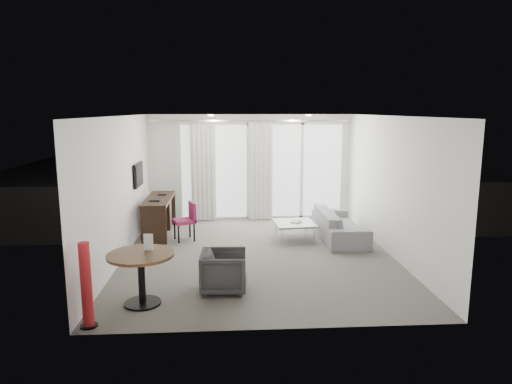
{
  "coord_description": "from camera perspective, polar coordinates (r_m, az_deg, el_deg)",
  "views": [
    {
      "loc": [
        -0.56,
        -8.28,
        2.71
      ],
      "look_at": [
        0.0,
        0.6,
        1.1
      ],
      "focal_mm": 32.0,
      "sensor_mm": 36.0,
      "label": 1
    }
  ],
  "objects": [
    {
      "name": "wall_right",
      "position": [
        8.94,
        16.45,
        0.76
      ],
      "size": [
        0.0,
        6.0,
        2.6
      ],
      "primitive_type": "cube",
      "color": "silver",
      "rests_on": "ground"
    },
    {
      "name": "red_lamp",
      "position": [
        6.18,
        -20.46,
        -10.87
      ],
      "size": [
        0.29,
        0.29,
        1.1
      ],
      "primitive_type": "cylinder",
      "rotation": [
        0.0,
        0.0,
        -0.4
      ],
      "color": "#B31F22",
      "rests_on": "floor"
    },
    {
      "name": "tub_armchair",
      "position": [
        6.98,
        -4.04,
        -9.87
      ],
      "size": [
        0.71,
        0.69,
        0.62
      ],
      "primitive_type": "imported",
      "rotation": [
        0.0,
        0.0,
        1.53
      ],
      "color": "#2E2E2E",
      "rests_on": "floor"
    },
    {
      "name": "desk_chair",
      "position": [
        9.67,
        -8.98,
        -3.67
      ],
      "size": [
        0.56,
        0.54,
        0.81
      ],
      "primitive_type": null,
      "rotation": [
        0.0,
        0.0,
        0.35
      ],
      "color": "#8B234D",
      "rests_on": "floor"
    },
    {
      "name": "curtain_left",
      "position": [
        11.22,
        -6.59,
        2.45
      ],
      "size": [
        0.6,
        0.2,
        2.38
      ],
      "primitive_type": null,
      "color": "silver",
      "rests_on": "ground"
    },
    {
      "name": "rattan_chair_a",
      "position": [
        13.34,
        3.0,
        0.37
      ],
      "size": [
        0.69,
        0.69,
        0.85
      ],
      "primitive_type": null,
      "rotation": [
        0.0,
        0.0,
        -0.23
      ],
      "color": "brown",
      "rests_on": "terrace_slab"
    },
    {
      "name": "sofa",
      "position": [
        9.89,
        10.37,
        -3.99
      ],
      "size": [
        0.82,
        2.09,
        0.61
      ],
      "primitive_type": "imported",
      "rotation": [
        0.0,
        0.0,
        1.57
      ],
      "color": "gray",
      "rests_on": "floor"
    },
    {
      "name": "magazine",
      "position": [
        9.71,
        5.04,
        -3.79
      ],
      "size": [
        0.28,
        0.32,
        0.02
      ],
      "primitive_type": null,
      "rotation": [
        0.0,
        0.0,
        -0.32
      ],
      "color": "gray",
      "rests_on": "coffee_table"
    },
    {
      "name": "ceiling",
      "position": [
        8.3,
        0.26,
        9.49
      ],
      "size": [
        5.0,
        6.0,
        0.0
      ],
      "primitive_type": "cube",
      "color": "white",
      "rests_on": "ground"
    },
    {
      "name": "menu_card",
      "position": [
        6.7,
        -13.25,
        -7.31
      ],
      "size": [
        0.13,
        0.04,
        0.24
      ],
      "primitive_type": null,
      "rotation": [
        0.0,
        0.0,
        -0.1
      ],
      "color": "white",
      "rests_on": "round_table"
    },
    {
      "name": "curtain_track",
      "position": [
        11.12,
        -0.72,
        8.91
      ],
      "size": [
        4.8,
        0.04,
        0.04
      ],
      "primitive_type": null,
      "color": "#B2B2B7",
      "rests_on": "ceiling"
    },
    {
      "name": "wall_front",
      "position": [
        5.5,
        2.35,
        -4.61
      ],
      "size": [
        5.0,
        0.0,
        2.6
      ],
      "primitive_type": "cube",
      "color": "silver",
      "rests_on": "ground"
    },
    {
      "name": "window_frame",
      "position": [
        11.39,
        0.76,
        2.63
      ],
      "size": [
        4.1,
        0.06,
        2.44
      ],
      "primitive_type": null,
      "color": "white",
      "rests_on": "ground"
    },
    {
      "name": "downlight_b",
      "position": [
        10.04,
        6.58,
        9.5
      ],
      "size": [
        0.12,
        0.12,
        0.02
      ],
      "primitive_type": "cylinder",
      "color": "#FFE0B2",
      "rests_on": "ceiling"
    },
    {
      "name": "remote",
      "position": [
        9.64,
        5.46,
        -3.9
      ],
      "size": [
        0.1,
        0.18,
        0.02
      ],
      "primitive_type": null,
      "rotation": [
        0.0,
        0.0,
        -0.27
      ],
      "color": "black",
      "rests_on": "coffee_table"
    },
    {
      "name": "rattan_chair_b",
      "position": [
        13.41,
        7.46,
        0.19
      ],
      "size": [
        0.65,
        0.65,
        0.78
      ],
      "primitive_type": null,
      "rotation": [
        0.0,
        0.0,
        0.26
      ],
      "color": "brown",
      "rests_on": "terrace_slab"
    },
    {
      "name": "coffee_table",
      "position": [
        9.71,
        4.81,
        -4.87
      ],
      "size": [
        0.88,
        0.88,
        0.37
      ],
      "primitive_type": null,
      "rotation": [
        0.0,
        0.0,
        0.08
      ],
      "color": "gray",
      "rests_on": "floor"
    },
    {
      "name": "terrace_slab",
      "position": [
        13.11,
        0.24,
        -1.95
      ],
      "size": [
        5.6,
        3.0,
        0.12
      ],
      "primitive_type": "cube",
      "color": "#4D4D50",
      "rests_on": "ground"
    },
    {
      "name": "wall_left",
      "position": [
        8.63,
        -16.55,
        0.42
      ],
      "size": [
        0.0,
        6.0,
        2.6
      ],
      "primitive_type": "cube",
      "color": "silver",
      "rests_on": "ground"
    },
    {
      "name": "downlight_a",
      "position": [
        9.89,
        -5.65,
        9.51
      ],
      "size": [
        0.12,
        0.12,
        0.02
      ],
      "primitive_type": "cylinder",
      "color": "#FFE0B2",
      "rests_on": "ceiling"
    },
    {
      "name": "round_table",
      "position": [
        6.7,
        -14.1,
        -10.49
      ],
      "size": [
        1.05,
        1.05,
        0.74
      ],
      "primitive_type": null,
      "rotation": [
        0.0,
        0.0,
        0.14
      ],
      "color": "#4E341D",
      "rests_on": "floor"
    },
    {
      "name": "balustrade",
      "position": [
        14.43,
        -0.14,
        1.44
      ],
      "size": [
        5.5,
        0.06,
        1.05
      ],
      "primitive_type": null,
      "color": "#B2B2B7",
      "rests_on": "terrace_slab"
    },
    {
      "name": "desk",
      "position": [
        10.26,
        -11.98,
        -2.95
      ],
      "size": [
        0.54,
        1.73,
        0.81
      ],
      "primitive_type": null,
      "color": "black",
      "rests_on": "floor"
    },
    {
      "name": "window_panel",
      "position": [
        11.4,
        0.76,
        2.64
      ],
      "size": [
        4.0,
        0.02,
        2.38
      ],
      "primitive_type": null,
      "color": "white",
      "rests_on": "ground"
    },
    {
      "name": "rattan_table",
      "position": [
        12.98,
        4.85,
        -0.8
      ],
      "size": [
        0.57,
        0.57,
        0.46
      ],
      "primitive_type": null,
      "rotation": [
        0.0,
        0.0,
        -0.27
      ],
      "color": "brown",
      "rests_on": "terrace_slab"
    },
    {
      "name": "tv",
      "position": [
        10.01,
        -14.49,
        2.12
      ],
      "size": [
        0.05,
        0.8,
        0.5
      ],
      "primitive_type": null,
      "color": "black",
      "rests_on": "wall_left"
    },
    {
      "name": "floor",
      "position": [
        8.73,
        0.25,
        -7.82
      ],
      "size": [
        5.0,
        6.0,
        0.0
      ],
      "primitive_type": "cube",
      "color": "#5C5951",
      "rests_on": "ground"
    },
    {
      "name": "curtain_right",
      "position": [
        11.24,
        0.57,
        2.53
      ],
      "size": [
        0.6,
        0.2,
        2.38
      ],
      "primitive_type": null,
      "color": "silver",
      "rests_on": "ground"
    }
  ]
}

